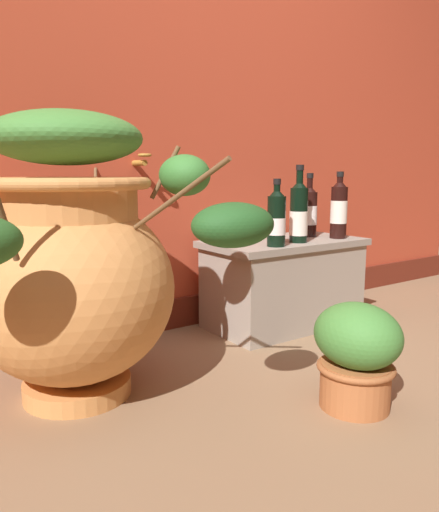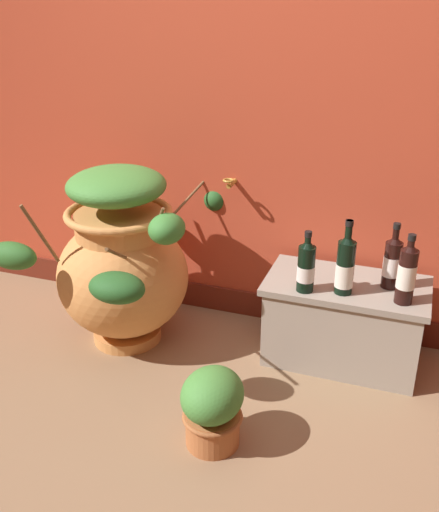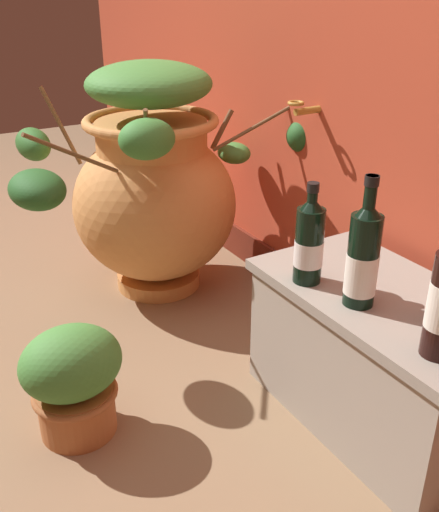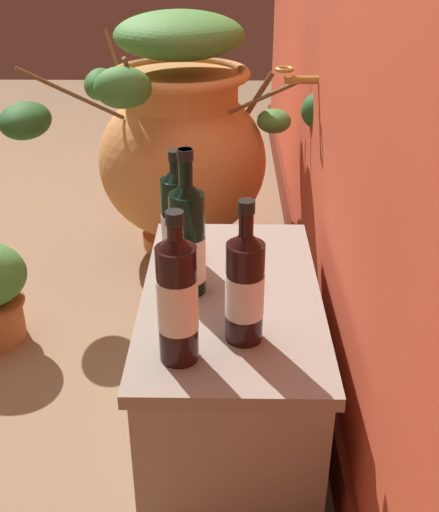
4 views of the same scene
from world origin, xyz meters
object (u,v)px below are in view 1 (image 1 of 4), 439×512
terracotta_urn (74,264)px  wine_bottle_middle (276,218)px  wine_bottle_left (299,212)px  wine_bottle_right (339,208)px  potted_shrub (357,352)px  wine_bottle_back (309,210)px

terracotta_urn → wine_bottle_middle: size_ratio=4.12×
wine_bottle_left → wine_bottle_right: bearing=-0.7°
terracotta_urn → wine_bottle_right: bearing=3.9°
wine_bottle_left → potted_shrub: 0.83m
terracotta_urn → wine_bottle_middle: terracotta_urn is taller
terracotta_urn → wine_bottle_left: size_ratio=3.41×
wine_bottle_right → wine_bottle_back: size_ratio=1.02×
wine_bottle_back → potted_shrub: (-0.56, -0.77, -0.36)m
wine_bottle_right → terracotta_urn: bearing=-176.1°
wine_bottle_middle → wine_bottle_back: 0.38m
terracotta_urn → wine_bottle_middle: (0.87, 0.05, 0.10)m
wine_bottle_back → terracotta_urn: bearing=-170.0°
potted_shrub → terracotta_urn: bearing=139.8°
terracotta_urn → wine_bottle_middle: 0.88m
terracotta_urn → wine_bottle_back: terracotta_urn is taller
wine_bottle_right → wine_bottle_back: bearing=118.0°
terracotta_urn → wine_bottle_right: size_ratio=3.72×
wine_bottle_left → potted_shrub: (-0.37, -0.65, -0.36)m
wine_bottle_middle → wine_bottle_right: bearing=4.6°
wine_bottle_middle → potted_shrub: size_ratio=0.86×
wine_bottle_left → potted_shrub: wine_bottle_left is taller
potted_shrub → wine_bottle_middle: bearing=71.0°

